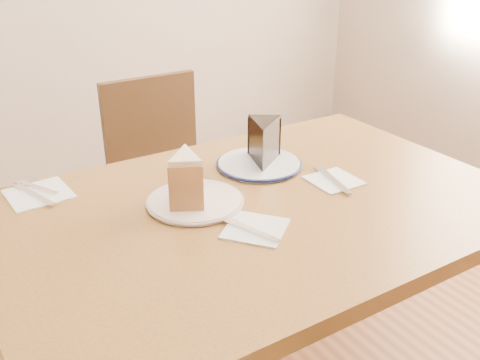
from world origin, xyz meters
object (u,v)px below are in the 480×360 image
object	(u,v)px
plate_navy	(259,164)
carrot_cake	(186,178)
table	(259,238)
chair_far	(170,187)
plate_cream	(195,201)
chocolate_cake	(264,145)

from	to	relation	value
plate_navy	carrot_cake	world-z (taller)	carrot_cake
table	carrot_cake	world-z (taller)	carrot_cake
carrot_cake	table	bearing A→B (deg)	-3.36
chair_far	plate_cream	size ratio (longest dim) A/B	3.95
chair_far	carrot_cake	bearing A→B (deg)	68.88
chocolate_cake	plate_navy	bearing A→B (deg)	-28.39
carrot_cake	chocolate_cake	distance (m)	0.28
chocolate_cake	plate_cream	bearing A→B (deg)	55.29
plate_cream	chocolate_cake	xyz separation A→B (m)	(0.25, 0.09, 0.06)
carrot_cake	chair_far	bearing A→B (deg)	96.43
table	chair_far	bearing A→B (deg)	83.27
plate_cream	chocolate_cake	world-z (taller)	chocolate_cake
carrot_cake	chocolate_cake	bearing A→B (deg)	43.09
chair_far	carrot_cake	world-z (taller)	carrot_cake
chair_far	carrot_cake	distance (m)	0.75
plate_navy	carrot_cake	bearing A→B (deg)	-160.94
plate_cream	chair_far	bearing A→B (deg)	71.38
table	plate_navy	bearing A→B (deg)	56.63
chair_far	plate_navy	size ratio (longest dim) A/B	3.90
chair_far	chocolate_cake	world-z (taller)	chocolate_cake
plate_navy	carrot_cake	distance (m)	0.28
chair_far	carrot_cake	size ratio (longest dim) A/B	8.20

